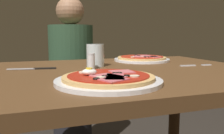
# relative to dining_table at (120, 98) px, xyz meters

# --- Properties ---
(dining_table) EXTENTS (1.18, 0.89, 0.77)m
(dining_table) POSITION_rel_dining_table_xyz_m (0.00, 0.00, 0.00)
(dining_table) COLOR brown
(dining_table) RESTS_ON ground
(pizza_foreground) EXTENTS (0.32, 0.32, 0.05)m
(pizza_foreground) POSITION_rel_dining_table_xyz_m (-0.13, -0.24, 0.13)
(pizza_foreground) COLOR white
(pizza_foreground) RESTS_ON dining_table
(pizza_across_left) EXTENTS (0.30, 0.30, 0.03)m
(pizza_across_left) POSITION_rel_dining_table_xyz_m (0.23, 0.26, 0.13)
(pizza_across_left) COLOR white
(pizza_across_left) RESTS_ON dining_table
(water_glass_near) EXTENTS (0.08, 0.08, 0.10)m
(water_glass_near) POSITION_rel_dining_table_xyz_m (-0.07, 0.13, 0.16)
(water_glass_near) COLOR silver
(water_glass_near) RESTS_ON dining_table
(fork) EXTENTS (0.16, 0.03, 0.00)m
(fork) POSITION_rel_dining_table_xyz_m (0.36, 0.00, 0.12)
(fork) COLOR silver
(fork) RESTS_ON dining_table
(knife) EXTENTS (0.20, 0.05, 0.01)m
(knife) POSITION_rel_dining_table_xyz_m (-0.33, 0.12, 0.12)
(knife) COLOR silver
(knife) RESTS_ON dining_table
(salt_shaker) EXTENTS (0.03, 0.03, 0.07)m
(salt_shaker) POSITION_rel_dining_table_xyz_m (-0.11, 0.05, 0.15)
(salt_shaker) COLOR white
(salt_shaker) RESTS_ON dining_table
(diner_person) EXTENTS (0.32, 0.32, 1.18)m
(diner_person) POSITION_rel_dining_table_xyz_m (-0.06, 0.84, -0.09)
(diner_person) COLOR black
(diner_person) RESTS_ON ground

